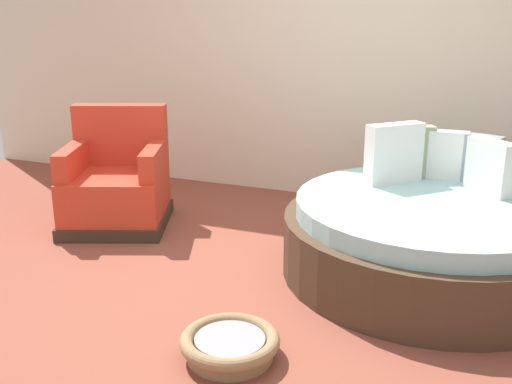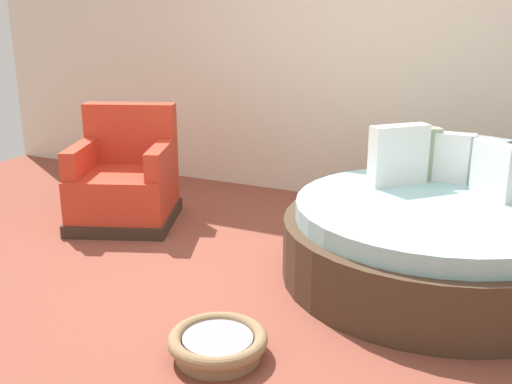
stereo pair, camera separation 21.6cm
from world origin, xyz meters
name	(u,v)px [view 1 (the left image)]	position (x,y,z in m)	size (l,w,h in m)	color
ground_plane	(253,288)	(0.00, 0.00, -0.01)	(8.00, 8.00, 0.02)	brown
back_wall	(344,20)	(0.00, 2.11, 1.60)	(8.00, 0.12, 3.19)	silver
round_daybed	(431,235)	(1.00, 0.64, 0.27)	(1.93, 1.93, 0.94)	#473323
red_armchair	(117,185)	(-1.47, 0.68, 0.33)	(1.04, 1.04, 0.94)	#38281E
pet_basket	(230,345)	(0.19, -0.79, 0.07)	(0.51, 0.51, 0.13)	#8E704C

